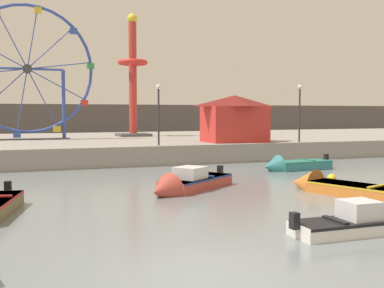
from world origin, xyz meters
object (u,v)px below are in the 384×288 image
(motorboat_teal_painted, at_px, (291,165))
(ferris_wheel_blue_frame, at_px, (27,72))
(motorboat_orange_hull, at_px, (339,188))
(carnival_booth_red_striped, at_px, (235,118))
(motorboat_white_red_stripe, at_px, (368,222))
(mooring_buoy_orange, at_px, (332,178))
(promenade_lamp_far, at_px, (300,105))
(promenade_lamp_near, at_px, (159,106))
(motorboat_faded_red, at_px, (185,184))
(drop_tower_red_tower, at_px, (133,80))

(motorboat_teal_painted, distance_m, ferris_wheel_blue_frame, 21.69)
(motorboat_teal_painted, xyz_separation_m, ferris_wheel_blue_frame, (-14.05, 15.30, 6.23))
(motorboat_orange_hull, bearing_deg, carnival_booth_red_striped, -28.90)
(motorboat_white_red_stripe, xyz_separation_m, mooring_buoy_orange, (4.90, 8.14, -0.06))
(promenade_lamp_far, distance_m, mooring_buoy_orange, 11.92)
(ferris_wheel_blue_frame, bearing_deg, motorboat_orange_hull, -63.53)
(motorboat_white_red_stripe, distance_m, motorboat_teal_painted, 14.46)
(motorboat_orange_hull, xyz_separation_m, promenade_lamp_near, (-3.85, 13.13, 3.54))
(motorboat_orange_hull, height_order, motorboat_faded_red, motorboat_faded_red)
(carnival_booth_red_striped, bearing_deg, motorboat_teal_painted, -88.55)
(motorboat_white_red_stripe, relative_size, ferris_wheel_blue_frame, 0.40)
(carnival_booth_red_striped, bearing_deg, motorboat_orange_hull, -99.76)
(motorboat_faded_red, distance_m, ferris_wheel_blue_frame, 21.89)
(ferris_wheel_blue_frame, distance_m, drop_tower_red_tower, 9.36)
(promenade_lamp_near, relative_size, mooring_buoy_orange, 8.85)
(motorboat_white_red_stripe, relative_size, carnival_booth_red_striped, 0.89)
(motorboat_teal_painted, relative_size, promenade_lamp_near, 1.17)
(ferris_wheel_blue_frame, bearing_deg, promenade_lamp_near, -52.40)
(motorboat_white_red_stripe, height_order, promenade_lamp_near, promenade_lamp_near)
(ferris_wheel_blue_frame, bearing_deg, promenade_lamp_far, -29.45)
(motorboat_teal_painted, distance_m, mooring_buoy_orange, 5.16)
(motorboat_teal_painted, bearing_deg, mooring_buoy_orange, 75.17)
(motorboat_faded_red, bearing_deg, carnival_booth_red_striped, -160.51)
(motorboat_orange_hull, bearing_deg, motorboat_faded_red, 43.88)
(motorboat_orange_hull, relative_size, drop_tower_red_tower, 0.53)
(motorboat_orange_hull, xyz_separation_m, mooring_buoy_orange, (1.62, 2.64, -0.04))
(motorboat_faded_red, relative_size, motorboat_white_red_stripe, 1.17)
(drop_tower_red_tower, xyz_separation_m, promenade_lamp_far, (8.99, -12.82, -2.34))
(motorboat_teal_painted, xyz_separation_m, carnival_booth_red_striped, (-0.29, 7.03, 2.70))
(motorboat_white_red_stripe, xyz_separation_m, drop_tower_red_tower, (0.79, 31.19, 5.96))
(motorboat_orange_hull, bearing_deg, ferris_wheel_blue_frame, 6.45)
(motorboat_orange_hull, relative_size, carnival_booth_red_striped, 1.22)
(motorboat_orange_hull, height_order, promenade_lamp_far, promenade_lamp_far)
(promenade_lamp_near, bearing_deg, promenade_lamp_far, -1.39)
(motorboat_orange_hull, distance_m, motorboat_faded_red, 6.39)
(carnival_booth_red_striped, height_order, promenade_lamp_far, promenade_lamp_far)
(motorboat_teal_painted, relative_size, promenade_lamp_far, 1.11)
(motorboat_faded_red, height_order, carnival_booth_red_striped, carnival_booth_red_striped)
(motorboat_teal_painted, height_order, promenade_lamp_far, promenade_lamp_far)
(motorboat_faded_red, xyz_separation_m, drop_tower_red_tower, (3.24, 22.89, 5.91))
(motorboat_white_red_stripe, bearing_deg, promenade_lamp_far, 62.66)
(motorboat_faded_red, relative_size, promenade_lamp_near, 1.26)
(drop_tower_red_tower, relative_size, promenade_lamp_far, 2.67)
(motorboat_faded_red, xyz_separation_m, motorboat_teal_painted, (8.33, 4.90, -0.04))
(motorboat_orange_hull, bearing_deg, drop_tower_red_tower, -14.46)
(drop_tower_red_tower, bearing_deg, motorboat_white_red_stripe, -91.45)
(motorboat_faded_red, distance_m, mooring_buoy_orange, 7.35)
(ferris_wheel_blue_frame, bearing_deg, motorboat_faded_red, -74.18)
(carnival_booth_red_striped, relative_size, promenade_lamp_near, 1.21)
(motorboat_orange_hull, height_order, carnival_booth_red_striped, carnival_booth_red_striped)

